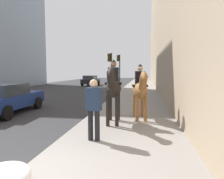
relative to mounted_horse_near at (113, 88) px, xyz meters
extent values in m
ellipsoid|color=black|center=(0.08, 0.01, -0.04)|extent=(1.53, 0.66, 0.66)
cylinder|color=black|center=(-0.36, -0.18, -0.78)|extent=(0.13, 0.13, 1.09)
cylinder|color=black|center=(-0.38, 0.14, -0.78)|extent=(0.13, 0.13, 1.09)
cylinder|color=black|center=(0.54, -0.13, -0.78)|extent=(0.13, 0.13, 1.09)
cylinder|color=black|center=(0.52, 0.19, -0.78)|extent=(0.13, 0.13, 1.09)
cylinder|color=black|center=(-0.69, -0.04, 0.31)|extent=(0.65, 0.32, 0.68)
ellipsoid|color=black|center=(-0.90, -0.06, 0.56)|extent=(0.64, 0.26, 0.49)
cylinder|color=black|center=(0.79, 0.05, -0.13)|extent=(0.29, 0.12, 0.55)
cube|color=black|center=(0.13, 0.01, 0.15)|extent=(0.48, 0.63, 0.08)
cube|color=black|center=(0.13, 0.01, 0.46)|extent=(0.30, 0.40, 0.55)
sphere|color=#8C664C|center=(0.13, 0.01, 0.86)|extent=(0.22, 0.22, 0.22)
cone|color=black|center=(0.13, 0.01, 0.98)|extent=(0.21, 0.21, 0.10)
ellipsoid|color=brown|center=(0.94, -0.95, -0.17)|extent=(1.57, 0.78, 0.66)
cylinder|color=brown|center=(0.52, -1.18, -0.85)|extent=(0.13, 0.13, 0.96)
cylinder|color=brown|center=(0.47, -0.86, -0.85)|extent=(0.13, 0.13, 0.96)
cylinder|color=brown|center=(1.41, -1.04, -0.85)|extent=(0.13, 0.13, 0.96)
cylinder|color=brown|center=(1.36, -0.72, -0.85)|extent=(0.13, 0.13, 0.96)
cylinder|color=brown|center=(0.18, -1.07, 0.18)|extent=(0.67, 0.37, 0.68)
ellipsoid|color=brown|center=(-0.03, -1.10, 0.43)|extent=(0.65, 0.31, 0.49)
cylinder|color=black|center=(1.64, -0.84, -0.27)|extent=(0.29, 0.14, 0.55)
cube|color=black|center=(0.99, -0.94, 0.01)|extent=(0.53, 0.66, 0.08)
cube|color=black|center=(0.99, -0.94, 0.33)|extent=(0.34, 0.42, 0.55)
sphere|color=#D8AD8C|center=(0.99, -0.94, 0.72)|extent=(0.22, 0.22, 0.22)
cone|color=black|center=(0.99, -0.94, 0.84)|extent=(0.23, 0.23, 0.10)
cylinder|color=black|center=(-1.91, 0.35, -0.90)|extent=(0.14, 0.14, 0.85)
cylinder|color=black|center=(-1.94, 0.15, -0.90)|extent=(0.14, 0.14, 0.85)
cube|color=#1E2D47|center=(-1.93, 0.25, -0.17)|extent=(0.31, 0.43, 0.62)
sphere|color=#D8AD8C|center=(-1.93, 0.25, 0.26)|extent=(0.22, 0.22, 0.22)
cube|color=black|center=(21.32, 6.43, -0.83)|extent=(4.03, 1.87, 0.60)
cube|color=#262D38|center=(21.09, 6.44, -0.27)|extent=(2.25, 1.58, 0.52)
cylinder|color=black|center=(22.59, 7.21, -1.13)|extent=(0.65, 0.25, 0.64)
cylinder|color=black|center=(22.51, 5.53, -1.13)|extent=(0.65, 0.25, 0.64)
cylinder|color=black|center=(20.14, 7.33, -1.13)|extent=(0.65, 0.25, 0.64)
cylinder|color=black|center=(20.06, 5.65, -1.13)|extent=(0.65, 0.25, 0.64)
cube|color=navy|center=(1.59, 5.43, -0.83)|extent=(4.51, 1.95, 0.60)
cube|color=#262D38|center=(1.33, 5.42, -0.27)|extent=(2.20, 1.64, 0.52)
cylinder|color=black|center=(2.93, 6.37, -1.13)|extent=(0.65, 0.25, 0.64)
cylinder|color=black|center=(3.01, 4.61, -1.13)|extent=(0.65, 0.25, 0.64)
cylinder|color=black|center=(0.26, 4.49, -1.13)|extent=(0.65, 0.25, 0.64)
cylinder|color=black|center=(10.68, 1.75, 0.37)|extent=(0.12, 0.12, 3.64)
cube|color=#2D280C|center=(10.68, 1.93, 1.79)|extent=(0.20, 0.24, 0.70)
sphere|color=red|center=(10.68, 2.06, 2.01)|extent=(0.14, 0.14, 0.14)
sphere|color=orange|center=(10.68, 2.06, 1.79)|extent=(0.14, 0.14, 0.14)
sphere|color=green|center=(10.68, 2.06, 1.57)|extent=(0.14, 0.14, 0.14)
cylinder|color=black|center=(16.46, 1.68, 0.53)|extent=(0.12, 0.12, 3.95)
cube|color=#2D280C|center=(16.46, 1.86, 2.10)|extent=(0.20, 0.24, 0.70)
sphere|color=red|center=(16.46, 1.99, 2.32)|extent=(0.14, 0.14, 0.14)
sphere|color=orange|center=(16.46, 1.99, 2.10)|extent=(0.14, 0.14, 0.14)
sphere|color=green|center=(16.46, 1.99, 1.88)|extent=(0.14, 0.14, 0.14)
camera|label=1|loc=(-7.38, -1.10, 0.60)|focal=33.09mm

